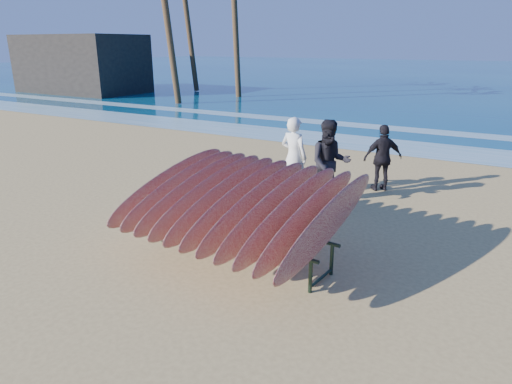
{
  "coord_description": "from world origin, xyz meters",
  "views": [
    {
      "loc": [
        3.63,
        -5.54,
        3.33
      ],
      "look_at": [
        0.0,
        0.8,
        0.95
      ],
      "focal_mm": 32.0,
      "sensor_mm": 36.0,
      "label": 1
    }
  ],
  "objects_px": {
    "building": "(82,64)",
    "person_white": "(294,157)",
    "person_dark_a": "(330,163)",
    "person_dark_b": "(383,158)",
    "surfboard_rack": "(240,202)"
  },
  "relations": [
    {
      "from": "surfboard_rack",
      "to": "person_dark_a",
      "type": "relative_size",
      "value": 1.88
    },
    {
      "from": "surfboard_rack",
      "to": "person_dark_a",
      "type": "xyz_separation_m",
      "value": [
        0.28,
        3.18,
        -0.04
      ]
    },
    {
      "from": "person_dark_b",
      "to": "building",
      "type": "bearing_deg",
      "value": -63.44
    },
    {
      "from": "building",
      "to": "person_white",
      "type": "bearing_deg",
      "value": -30.87
    },
    {
      "from": "person_dark_b",
      "to": "building",
      "type": "xyz_separation_m",
      "value": [
        -24.84,
        12.49,
        1.18
      ]
    },
    {
      "from": "person_dark_a",
      "to": "person_dark_b",
      "type": "height_order",
      "value": "person_dark_a"
    },
    {
      "from": "surfboard_rack",
      "to": "person_dark_a",
      "type": "bearing_deg",
      "value": 90.86
    },
    {
      "from": "person_white",
      "to": "person_dark_b",
      "type": "xyz_separation_m",
      "value": [
        1.66,
        1.37,
        -0.12
      ]
    },
    {
      "from": "person_white",
      "to": "person_dark_a",
      "type": "relative_size",
      "value": 0.98
    },
    {
      "from": "surfboard_rack",
      "to": "person_white",
      "type": "xyz_separation_m",
      "value": [
        -0.65,
        3.36,
        -0.05
      ]
    },
    {
      "from": "person_white",
      "to": "person_dark_a",
      "type": "height_order",
      "value": "person_dark_a"
    },
    {
      "from": "building",
      "to": "surfboard_rack",
      "type": "bearing_deg",
      "value": -35.85
    },
    {
      "from": "person_dark_a",
      "to": "person_white",
      "type": "bearing_deg",
      "value": 139.68
    },
    {
      "from": "person_dark_b",
      "to": "building",
      "type": "height_order",
      "value": "building"
    },
    {
      "from": "surfboard_rack",
      "to": "person_dark_b",
      "type": "distance_m",
      "value": 4.84
    }
  ]
}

